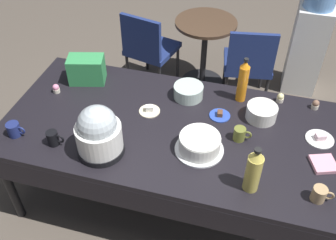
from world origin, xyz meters
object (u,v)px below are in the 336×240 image
coffee_mug_black (53,138)px  maroon_chair_right (249,61)px  dessert_plate_cobalt (220,115)px  dessert_plate_cream (149,110)px  coffee_mug_tan (320,194)px  frosted_layer_cake (200,144)px  ceramic_snack_bowl (262,112)px  slow_cooker (99,133)px  soda_bottle_orange_juice (243,81)px  cupcake_vanilla (315,105)px  potluck_table (168,132)px  cupcake_mint (56,89)px  soda_bottle_ginger_ale (253,171)px  coffee_mug_navy (14,129)px  glass_salad_bowl (188,92)px  water_cooler (310,37)px  maroon_chair_left (148,46)px  round_cafe_table (205,42)px  cupcake_lemon (280,98)px  dessert_plate_white (320,138)px  coffee_mug_olive (240,134)px  soda_carton (87,70)px

coffee_mug_black → maroon_chair_right: maroon_chair_right is taller
dessert_plate_cobalt → dessert_plate_cream: bearing=-169.9°
dessert_plate_cream → coffee_mug_black: bearing=-136.5°
coffee_mug_tan → dessert_plate_cream: bearing=157.8°
frosted_layer_cake → coffee_mug_black: size_ratio=2.65×
ceramic_snack_bowl → slow_cooker: bearing=-147.9°
soda_bottle_orange_juice → frosted_layer_cake: bearing=-107.2°
frosted_layer_cake → cupcake_vanilla: (0.69, 0.61, -0.02)m
potluck_table → cupcake_mint: size_ratio=32.59×
soda_bottle_ginger_ale → soda_bottle_orange_juice: (-0.16, 0.78, 0.02)m
maroon_chair_right → potluck_table: bearing=-107.4°
soda_bottle_orange_juice → coffee_mug_navy: (-1.35, -0.75, -0.11)m
glass_salad_bowl → slow_cooker: bearing=-120.4°
ceramic_snack_bowl → coffee_mug_tan: size_ratio=1.72×
dessert_plate_cobalt → coffee_mug_navy: bearing=-156.6°
frosted_layer_cake → dessert_plate_cobalt: frosted_layer_cake is taller
coffee_mug_black → water_cooler: (1.58, 2.10, -0.21)m
slow_cooker → cupcake_vanilla: 1.50m
maroon_chair_left → round_cafe_table: maroon_chair_left is taller
coffee_mug_black → soda_bottle_orange_juice: bearing=35.6°
soda_bottle_ginger_ale → maroon_chair_left: (-1.15, 1.69, -0.40)m
cupcake_vanilla → soda_bottle_orange_juice: size_ratio=0.20×
potluck_table → cupcake_lemon: bearing=33.3°
slow_cooker → dessert_plate_cream: 0.49m
dessert_plate_white → maroon_chair_right: maroon_chair_right is taller
soda_bottle_orange_juice → round_cafe_table: (-0.47, 1.13, -0.41)m
glass_salad_bowl → water_cooler: (0.88, 1.41, -0.21)m
soda_bottle_orange_juice → water_cooler: size_ratio=0.28×
dessert_plate_cobalt → cupcake_vanilla: 0.67m
frosted_layer_cake → coffee_mug_olive: size_ratio=2.63×
glass_salad_bowl → water_cooler: water_cooler is taller
cupcake_mint → maroon_chair_right: size_ratio=0.08×
coffee_mug_tan → soda_bottle_ginger_ale: bearing=-177.3°
coffee_mug_navy → water_cooler: bearing=48.4°
cupcake_lemon → round_cafe_table: size_ratio=0.09×
glass_salad_bowl → coffee_mug_tan: bearing=-37.5°
coffee_mug_olive → maroon_chair_right: size_ratio=0.14×
potluck_table → coffee_mug_tan: coffee_mug_tan is taller
soda_bottle_orange_juice → soda_carton: 1.14m
frosted_layer_cake → slow_cooker: 0.61m
coffee_mug_navy → maroon_chair_right: maroon_chair_right is taller
ceramic_snack_bowl → soda_bottle_orange_juice: bearing=134.1°
glass_salad_bowl → maroon_chair_right: 1.09m
coffee_mug_black → coffee_mug_navy: bearing=178.5°
maroon_chair_left → dessert_plate_cream: bearing=-71.5°
dessert_plate_white → round_cafe_table: (-1.02, 1.41, -0.26)m
coffee_mug_olive → soda_bottle_orange_juice: bearing=96.8°
frosted_layer_cake → coffee_mug_olive: frosted_layer_cake is taller
dessert_plate_cream → cupcake_mint: bearing=178.0°
coffee_mug_navy → maroon_chair_left: bearing=77.9°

